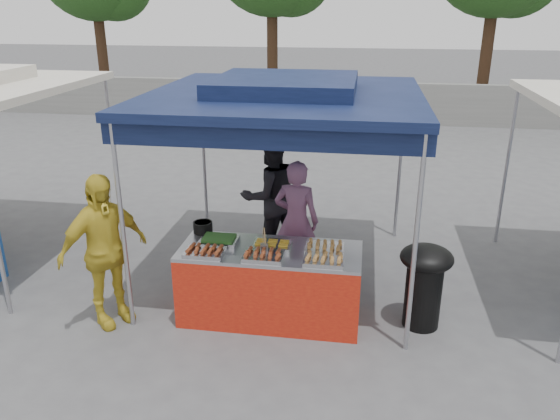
# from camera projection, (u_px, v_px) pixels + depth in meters

# --- Properties ---
(ground_plane) EXTENTS (80.00, 80.00, 0.00)m
(ground_plane) POSITION_uv_depth(u_px,v_px,m) (272.00, 312.00, 6.38)
(ground_plane) COLOR #4F4F51
(back_wall) EXTENTS (40.00, 0.25, 1.20)m
(back_wall) POSITION_uv_depth(u_px,v_px,m) (334.00, 102.00, 16.32)
(back_wall) COLOR slate
(back_wall) RESTS_ON ground_plane
(main_canopy) EXTENTS (3.20, 3.20, 2.57)m
(main_canopy) POSITION_uv_depth(u_px,v_px,m) (285.00, 95.00, 6.43)
(main_canopy) COLOR #A5A5AB
(main_canopy) RESTS_ON ground_plane
(vendor_table) EXTENTS (2.00, 0.80, 0.85)m
(vendor_table) POSITION_uv_depth(u_px,v_px,m) (270.00, 284.00, 6.13)
(vendor_table) COLOR #AA1F0F
(vendor_table) RESTS_ON ground_plane
(food_tray_fl) EXTENTS (0.42, 0.30, 0.07)m
(food_tray_fl) POSITION_uv_depth(u_px,v_px,m) (205.00, 252.00, 5.84)
(food_tray_fl) COLOR #B0B0B4
(food_tray_fl) RESTS_ON vendor_table
(food_tray_fm) EXTENTS (0.42, 0.30, 0.07)m
(food_tray_fm) POSITION_uv_depth(u_px,v_px,m) (263.00, 256.00, 5.75)
(food_tray_fm) COLOR #B0B0B4
(food_tray_fm) RESTS_ON vendor_table
(food_tray_fr) EXTENTS (0.42, 0.30, 0.07)m
(food_tray_fr) POSITION_uv_depth(u_px,v_px,m) (324.00, 260.00, 5.66)
(food_tray_fr) COLOR #B0B0B4
(food_tray_fr) RESTS_ON vendor_table
(food_tray_bl) EXTENTS (0.42, 0.30, 0.07)m
(food_tray_bl) POSITION_uv_depth(u_px,v_px,m) (219.00, 240.00, 6.13)
(food_tray_bl) COLOR #B0B0B4
(food_tray_bl) RESTS_ON vendor_table
(food_tray_bm) EXTENTS (0.42, 0.30, 0.07)m
(food_tray_bm) POSITION_uv_depth(u_px,v_px,m) (272.00, 245.00, 6.02)
(food_tray_bm) COLOR #B0B0B4
(food_tray_bm) RESTS_ON vendor_table
(food_tray_br) EXTENTS (0.42, 0.30, 0.07)m
(food_tray_br) POSITION_uv_depth(u_px,v_px,m) (325.00, 248.00, 5.94)
(food_tray_br) COLOR #B0B0B4
(food_tray_br) RESTS_ON vendor_table
(cooking_pot) EXTENTS (0.23, 0.23, 0.13)m
(cooking_pot) POSITION_uv_depth(u_px,v_px,m) (203.00, 227.00, 6.40)
(cooking_pot) COLOR black
(cooking_pot) RESTS_ON vendor_table
(skewer_cup) EXTENTS (0.08, 0.08, 0.10)m
(skewer_cup) POSITION_uv_depth(u_px,v_px,m) (264.00, 249.00, 5.88)
(skewer_cup) COLOR #A5A5AB
(skewer_cup) RESTS_ON vendor_table
(wok_burner) EXTENTS (0.57, 0.57, 0.96)m
(wok_burner) POSITION_uv_depth(u_px,v_px,m) (425.00, 279.00, 5.93)
(wok_burner) COLOR black
(wok_burner) RESTS_ON ground_plane
(crate_left) EXTENTS (0.44, 0.31, 0.27)m
(crate_left) POSITION_uv_depth(u_px,v_px,m) (254.00, 277.00, 6.90)
(crate_left) COLOR navy
(crate_left) RESTS_ON ground_plane
(crate_right) EXTENTS (0.46, 0.32, 0.28)m
(crate_right) POSITION_uv_depth(u_px,v_px,m) (298.00, 283.00, 6.73)
(crate_right) COLOR navy
(crate_right) RESTS_ON ground_plane
(crate_stacked) EXTENTS (0.44, 0.31, 0.26)m
(crate_stacked) POSITION_uv_depth(u_px,v_px,m) (299.00, 264.00, 6.64)
(crate_stacked) COLOR navy
(crate_stacked) RESTS_ON crate_right
(vendor_woman) EXTENTS (0.63, 0.46, 1.59)m
(vendor_woman) POSITION_uv_depth(u_px,v_px,m) (296.00, 221.00, 6.91)
(vendor_woman) COLOR #794D6E
(vendor_woman) RESTS_ON ground_plane
(helper_man) EXTENTS (1.09, 1.04, 1.77)m
(helper_man) POSITION_uv_depth(u_px,v_px,m) (271.00, 196.00, 7.52)
(helper_man) COLOR black
(helper_man) RESTS_ON ground_plane
(customer_person) EXTENTS (0.95, 1.07, 1.74)m
(customer_person) POSITION_uv_depth(u_px,v_px,m) (104.00, 251.00, 5.89)
(customer_person) COLOR gold
(customer_person) RESTS_ON ground_plane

